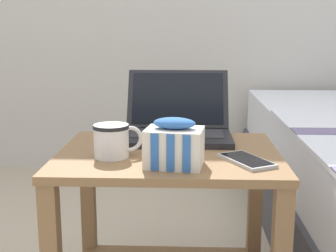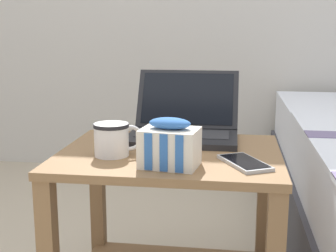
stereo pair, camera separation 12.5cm
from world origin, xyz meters
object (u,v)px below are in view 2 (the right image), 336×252
object	(u,v)px
laptop	(184,124)
mug_front_left	(113,138)
snack_bag	(170,145)
cell_phone	(244,163)

from	to	relation	value
laptop	mug_front_left	distance (m)	0.29
snack_bag	cell_phone	bearing A→B (deg)	12.92
laptop	cell_phone	world-z (taller)	laptop
laptop	snack_bag	world-z (taller)	laptop
mug_front_left	snack_bag	xyz separation A→B (m)	(0.17, -0.08, 0.01)
mug_front_left	cell_phone	size ratio (longest dim) A/B	0.74
laptop	snack_bag	bearing A→B (deg)	-90.00
laptop	snack_bag	xyz separation A→B (m)	(0.00, -0.32, 0.01)
snack_bag	mug_front_left	bearing A→B (deg)	154.67
laptop	cell_phone	xyz separation A→B (m)	(0.18, -0.28, -0.04)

